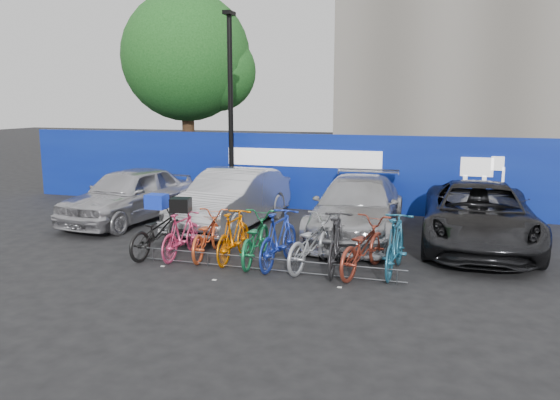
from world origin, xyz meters
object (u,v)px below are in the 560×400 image
at_px(car_0, 129,194).
at_px(bike_9, 395,245).
at_px(bike_1, 182,235).
at_px(bike_2, 207,235).
at_px(tree, 192,60).
at_px(bike_5, 279,238).
at_px(bike_rack, 267,264).
at_px(car_3, 479,215).
at_px(bike_6, 311,242).
at_px(bike_7, 336,243).
at_px(bike_4, 255,238).
at_px(lamppost, 231,106).
at_px(car_2, 357,208).
at_px(car_1, 232,199).
at_px(bike_0, 158,232).
at_px(bike_3, 234,236).
at_px(bike_8, 363,247).

relative_size(car_0, bike_9, 2.31).
xyz_separation_m(bike_1, bike_2, (0.50, 0.22, -0.01)).
relative_size(tree, bike_1, 4.55).
bearing_deg(bike_5, bike_9, -170.19).
relative_size(bike_rack, car_3, 1.03).
relative_size(bike_6, bike_7, 1.03).
bearing_deg(tree, bike_4, -57.92).
distance_m(lamppost, car_2, 5.71).
xyz_separation_m(car_1, bike_9, (4.68, -2.90, -0.19)).
height_order(bike_4, bike_7, bike_7).
xyz_separation_m(bike_2, bike_5, (1.73, -0.21, 0.10)).
xyz_separation_m(tree, car_0, (1.50, -7.32, -4.28)).
height_order(lamppost, bike_5, lamppost).
distance_m(car_0, bike_0, 3.81).
xyz_separation_m(tree, bike_7, (8.10, -10.21, -4.47)).
bearing_deg(bike_5, car_1, -48.19).
height_order(car_0, bike_1, car_0).
distance_m(car_0, bike_9, 8.20).
bearing_deg(car_0, bike_3, -25.86).
bearing_deg(bike_1, tree, -63.48).
distance_m(bike_2, bike_3, 0.69).
xyz_separation_m(bike_1, bike_5, (2.24, 0.01, 0.08)).
bearing_deg(bike_rack, bike_6, 35.49).
bearing_deg(lamppost, bike_4, -63.14).
distance_m(car_0, car_3, 9.43).
bearing_deg(car_2, bike_rack, -111.73).
bearing_deg(bike_0, bike_8, -173.52).
bearing_deg(bike_3, bike_rack, 149.33).
xyz_separation_m(car_2, bike_7, (0.07, -3.03, -0.15)).
height_order(bike_rack, bike_9, bike_9).
height_order(car_2, bike_3, car_2).
distance_m(car_2, bike_3, 3.66).
relative_size(car_3, bike_8, 2.59).
bearing_deg(car_3, bike_5, -145.41).
xyz_separation_m(car_0, bike_9, (7.75, -2.68, -0.19)).
height_order(lamppost, bike_2, lamppost).
height_order(bike_6, bike_9, bike_9).
relative_size(tree, car_1, 1.63).
bearing_deg(bike_1, bike_6, -175.53).
xyz_separation_m(bike_1, bike_4, (1.68, 0.12, 0.01)).
height_order(bike_rack, bike_4, bike_4).
height_order(car_1, bike_4, car_1).
bearing_deg(bike_0, car_3, -151.03).
bearing_deg(car_0, tree, 108.38).
bearing_deg(bike_7, bike_3, -7.06).
bearing_deg(bike_5, lamppost, -54.08).
height_order(bike_rack, bike_3, bike_3).
xyz_separation_m(tree, bike_3, (5.84, -10.10, -4.52)).
bearing_deg(bike_8, bike_6, 11.11).
height_order(car_1, bike_8, car_1).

